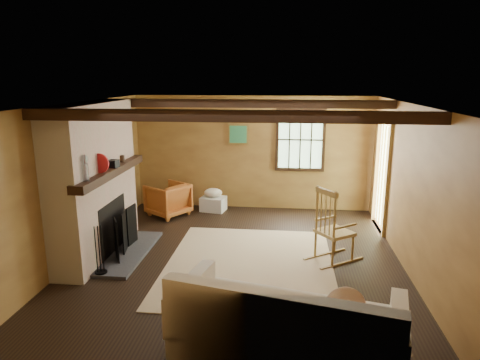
# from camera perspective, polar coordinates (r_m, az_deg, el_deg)

# --- Properties ---
(ground) EXTENTS (5.50, 5.50, 0.00)m
(ground) POSITION_cam_1_polar(r_m,az_deg,el_deg) (6.81, -0.28, -10.45)
(ground) COLOR black
(ground) RESTS_ON ground
(room_envelope) EXTENTS (5.02, 5.52, 2.44)m
(room_envelope) POSITION_cam_1_polar(r_m,az_deg,el_deg) (6.55, 1.87, 3.56)
(room_envelope) COLOR #A17439
(room_envelope) RESTS_ON ground
(fireplace) EXTENTS (1.02, 2.30, 2.40)m
(fireplace) POSITION_cam_1_polar(r_m,az_deg,el_deg) (7.04, -18.61, -0.87)
(fireplace) COLOR #943D39
(fireplace) RESTS_ON ground
(rug) EXTENTS (2.50, 3.00, 0.01)m
(rug) POSITION_cam_1_polar(r_m,az_deg,el_deg) (6.61, 1.28, -11.21)
(rug) COLOR tan
(rug) RESTS_ON ground
(rocking_chair) EXTENTS (0.94, 0.85, 1.17)m
(rocking_chair) POSITION_cam_1_polar(r_m,az_deg,el_deg) (6.73, 12.24, -6.56)
(rocking_chair) COLOR tan
(rocking_chair) RESTS_ON ground
(sofa) EXTENTS (2.42, 1.48, 0.91)m
(sofa) POSITION_cam_1_polar(r_m,az_deg,el_deg) (4.52, 6.10, -19.33)
(sofa) COLOR white
(sofa) RESTS_ON ground
(firewood_pile) EXTENTS (0.75, 0.14, 0.27)m
(firewood_pile) POSITION_cam_1_polar(r_m,az_deg,el_deg) (9.52, -9.77, -2.70)
(firewood_pile) COLOR brown
(firewood_pile) RESTS_ON ground
(laundry_basket) EXTENTS (0.56, 0.47, 0.30)m
(laundry_basket) POSITION_cam_1_polar(r_m,az_deg,el_deg) (9.10, -3.58, -3.19)
(laundry_basket) COLOR silver
(laundry_basket) RESTS_ON ground
(basket_pillow) EXTENTS (0.39, 0.32, 0.19)m
(basket_pillow) POSITION_cam_1_polar(r_m,az_deg,el_deg) (9.04, -3.60, -1.70)
(basket_pillow) COLOR white
(basket_pillow) RESTS_ON laundry_basket
(armchair) EXTENTS (1.01, 1.01, 0.67)m
(armchair) POSITION_cam_1_polar(r_m,az_deg,el_deg) (8.87, -9.57, -2.57)
(armchair) COLOR #BF6026
(armchair) RESTS_ON ground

